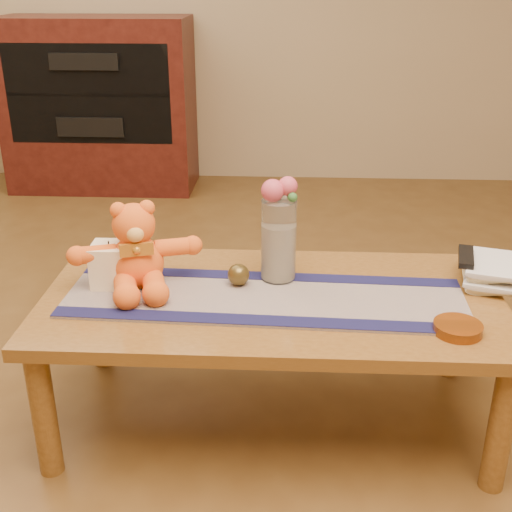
# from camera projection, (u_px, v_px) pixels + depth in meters

# --- Properties ---
(floor) EXTENTS (5.50, 5.50, 0.00)m
(floor) POSITION_uv_depth(u_px,v_px,m) (271.00, 416.00, 2.18)
(floor) COLOR #523617
(floor) RESTS_ON ground
(coffee_table_top) EXTENTS (1.40, 0.70, 0.04)m
(coffee_table_top) POSITION_uv_depth(u_px,v_px,m) (272.00, 301.00, 2.00)
(coffee_table_top) COLOR brown
(coffee_table_top) RESTS_ON floor
(table_leg_fl) EXTENTS (0.07, 0.07, 0.41)m
(table_leg_fl) POSITION_uv_depth(u_px,v_px,m) (44.00, 413.00, 1.86)
(table_leg_fl) COLOR brown
(table_leg_fl) RESTS_ON floor
(table_leg_fr) EXTENTS (0.07, 0.07, 0.41)m
(table_leg_fr) POSITION_uv_depth(u_px,v_px,m) (501.00, 428.00, 1.80)
(table_leg_fr) COLOR brown
(table_leg_fr) RESTS_ON floor
(table_leg_bl) EXTENTS (0.07, 0.07, 0.41)m
(table_leg_bl) POSITION_uv_depth(u_px,v_px,m) (99.00, 315.00, 2.39)
(table_leg_bl) COLOR brown
(table_leg_bl) RESTS_ON floor
(table_leg_br) EXTENTS (0.07, 0.07, 0.41)m
(table_leg_br) POSITION_uv_depth(u_px,v_px,m) (453.00, 324.00, 2.33)
(table_leg_br) COLOR brown
(table_leg_br) RESTS_ON floor
(persian_runner) EXTENTS (1.21, 0.40, 0.01)m
(persian_runner) POSITION_uv_depth(u_px,v_px,m) (265.00, 298.00, 1.97)
(persian_runner) COLOR #1E1B4D
(persian_runner) RESTS_ON coffee_table_top
(runner_border_near) EXTENTS (1.20, 0.11, 0.00)m
(runner_border_near) POSITION_uv_depth(u_px,v_px,m) (261.00, 320.00, 1.84)
(runner_border_near) COLOR #14143D
(runner_border_near) RESTS_ON persian_runner
(runner_border_far) EXTENTS (1.20, 0.11, 0.00)m
(runner_border_far) POSITION_uv_depth(u_px,v_px,m) (268.00, 276.00, 2.10)
(runner_border_far) COLOR #14143D
(runner_border_far) RESTS_ON persian_runner
(teddy_bear) EXTENTS (0.45, 0.41, 0.26)m
(teddy_bear) POSITION_uv_depth(u_px,v_px,m) (135.00, 246.00, 2.00)
(teddy_bear) COLOR orange
(teddy_bear) RESTS_ON persian_runner
(pillar_candle) EXTENTS (0.11, 0.11, 0.13)m
(pillar_candle) POSITION_uv_depth(u_px,v_px,m) (111.00, 265.00, 2.03)
(pillar_candle) COLOR #FDE7BA
(pillar_candle) RESTS_ON persian_runner
(candle_wick) EXTENTS (0.00, 0.00, 0.01)m
(candle_wick) POSITION_uv_depth(u_px,v_px,m) (108.00, 243.00, 2.00)
(candle_wick) COLOR black
(candle_wick) RESTS_ON pillar_candle
(glass_vase) EXTENTS (0.11, 0.11, 0.26)m
(glass_vase) POSITION_uv_depth(u_px,v_px,m) (279.00, 240.00, 2.04)
(glass_vase) COLOR silver
(glass_vase) RESTS_ON persian_runner
(potpourri_fill) EXTENTS (0.09, 0.09, 0.18)m
(potpourri_fill) POSITION_uv_depth(u_px,v_px,m) (278.00, 252.00, 2.06)
(potpourri_fill) COLOR beige
(potpourri_fill) RESTS_ON glass_vase
(rose_left) EXTENTS (0.07, 0.07, 0.07)m
(rose_left) POSITION_uv_depth(u_px,v_px,m) (273.00, 191.00, 1.97)
(rose_left) COLOR #C34457
(rose_left) RESTS_ON glass_vase
(rose_right) EXTENTS (0.06, 0.06, 0.06)m
(rose_right) POSITION_uv_depth(u_px,v_px,m) (288.00, 186.00, 1.97)
(rose_right) COLOR #C34457
(rose_right) RESTS_ON glass_vase
(blue_flower_back) EXTENTS (0.04, 0.04, 0.04)m
(blue_flower_back) POSITION_uv_depth(u_px,v_px,m) (283.00, 188.00, 2.01)
(blue_flower_back) COLOR #435C92
(blue_flower_back) RESTS_ON glass_vase
(blue_flower_side) EXTENTS (0.04, 0.04, 0.04)m
(blue_flower_side) POSITION_uv_depth(u_px,v_px,m) (270.00, 192.00, 2.00)
(blue_flower_side) COLOR #435C92
(blue_flower_side) RESTS_ON glass_vase
(leaf_sprig) EXTENTS (0.03, 0.03, 0.03)m
(leaf_sprig) POSITION_uv_depth(u_px,v_px,m) (292.00, 197.00, 1.96)
(leaf_sprig) COLOR #33662D
(leaf_sprig) RESTS_ON glass_vase
(bronze_ball) EXTENTS (0.09, 0.09, 0.07)m
(bronze_ball) POSITION_uv_depth(u_px,v_px,m) (239.00, 275.00, 2.03)
(bronze_ball) COLOR #503F1A
(bronze_ball) RESTS_ON persian_runner
(book_bottom) EXTENTS (0.20, 0.25, 0.02)m
(book_bottom) POSITION_uv_depth(u_px,v_px,m) (463.00, 277.00, 2.09)
(book_bottom) COLOR #F7ECBF
(book_bottom) RESTS_ON coffee_table_top
(book_lower) EXTENTS (0.23, 0.26, 0.02)m
(book_lower) POSITION_uv_depth(u_px,v_px,m) (465.00, 272.00, 2.08)
(book_lower) COLOR #F7ECBF
(book_lower) RESTS_ON book_bottom
(book_upper) EXTENTS (0.19, 0.24, 0.02)m
(book_upper) POSITION_uv_depth(u_px,v_px,m) (463.00, 265.00, 2.08)
(book_upper) COLOR #F7ECBF
(book_upper) RESTS_ON book_lower
(book_top) EXTENTS (0.22, 0.26, 0.02)m
(book_top) POSITION_uv_depth(u_px,v_px,m) (467.00, 261.00, 2.07)
(book_top) COLOR #F7ECBF
(book_top) RESTS_ON book_upper
(tv_remote) EXTENTS (0.08, 0.17, 0.02)m
(tv_remote) POSITION_uv_depth(u_px,v_px,m) (466.00, 257.00, 2.05)
(tv_remote) COLOR black
(tv_remote) RESTS_ON book_top
(amber_dish) EXTENTS (0.18, 0.18, 0.03)m
(amber_dish) POSITION_uv_depth(u_px,v_px,m) (458.00, 328.00, 1.79)
(amber_dish) COLOR #BF5914
(amber_dish) RESTS_ON coffee_table_top
(media_cabinet) EXTENTS (1.20, 0.50, 1.10)m
(media_cabinet) POSITION_uv_depth(u_px,v_px,m) (100.00, 105.00, 4.28)
(media_cabinet) COLOR black
(media_cabinet) RESTS_ON floor
(cabinet_cavity) EXTENTS (1.02, 0.03, 0.61)m
(cabinet_cavity) POSITION_uv_depth(u_px,v_px,m) (88.00, 94.00, 4.02)
(cabinet_cavity) COLOR black
(cabinet_cavity) RESTS_ON media_cabinet
(cabinet_shelf) EXTENTS (1.02, 0.20, 0.02)m
(cabinet_shelf) POSITION_uv_depth(u_px,v_px,m) (92.00, 92.00, 4.10)
(cabinet_shelf) COLOR black
(cabinet_shelf) RESTS_ON media_cabinet
(stereo_upper) EXTENTS (0.42, 0.28, 0.10)m
(stereo_upper) POSITION_uv_depth(u_px,v_px,m) (90.00, 59.00, 4.04)
(stereo_upper) COLOR black
(stereo_upper) RESTS_ON media_cabinet
(stereo_lower) EXTENTS (0.42, 0.28, 0.12)m
(stereo_lower) POSITION_uv_depth(u_px,v_px,m) (96.00, 123.00, 4.20)
(stereo_lower) COLOR black
(stereo_lower) RESTS_ON media_cabinet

